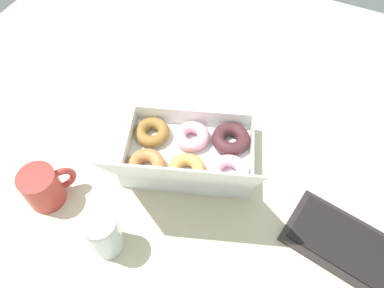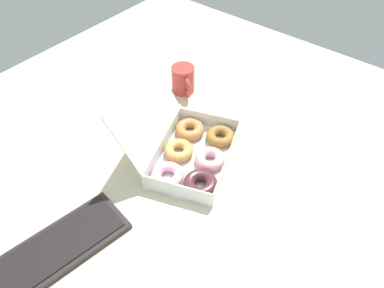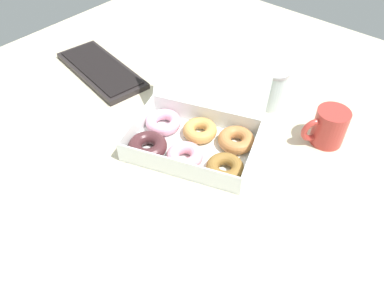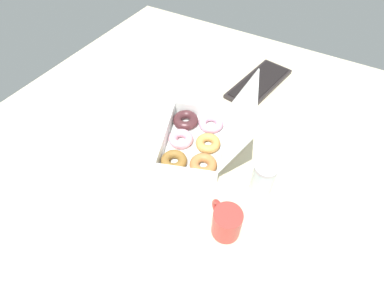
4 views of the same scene
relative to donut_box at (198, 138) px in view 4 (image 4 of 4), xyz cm
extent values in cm
cube|color=beige|center=(0.58, 1.62, -4.46)|extent=(180.00, 180.00, 2.00)
cube|color=white|center=(0.79, -1.36, -3.26)|extent=(38.37, 31.96, 0.40)
cube|color=white|center=(-14.45, -6.86, -0.17)|extent=(7.90, 20.95, 5.79)
cube|color=white|center=(16.02, 4.15, -0.17)|extent=(7.90, 20.95, 5.79)
cube|color=white|center=(4.48, -11.58, -0.17)|extent=(30.23, 11.25, 5.79)
cube|color=white|center=(-2.91, 8.86, -0.17)|extent=(30.23, 11.25, 5.79)
cube|color=white|center=(-4.55, 13.41, 12.78)|extent=(34.12, 20.21, 20.26)
torus|color=#482427|center=(-7.42, -10.00, -1.36)|extent=(12.48, 12.48, 3.65)
torus|color=#F7A1B4|center=(2.44, -6.28, -1.36)|extent=(12.83, 12.83, 3.36)
torus|color=olive|center=(12.87, -2.85, -1.36)|extent=(10.03, 10.03, 3.27)
torus|color=#F2A5C1|center=(-11.02, -0.15, -1.36)|extent=(13.44, 13.44, 3.21)
torus|color=#D4974E|center=(-0.86, 3.90, -1.36)|extent=(13.51, 13.51, 3.31)
torus|color=#BA7740|center=(9.10, 7.28, -1.36)|extent=(13.41, 13.41, 3.47)
cube|color=#272222|center=(-46.97, 6.63, -2.56)|extent=(38.80, 20.83, 1.80)
cube|color=black|center=(-46.97, 6.63, -1.46)|extent=(35.50, 17.99, 0.40)
cylinder|color=#B43730|center=(26.95, 24.96, 1.73)|extent=(8.84, 8.84, 10.38)
torus|color=#B43730|center=(24.31, 21.03, 1.73)|extent=(5.44, 7.03, 7.40)
cylinder|color=black|center=(26.95, 24.96, 5.05)|extent=(7.77, 7.77, 0.62)
cylinder|color=silver|center=(7.03, 28.57, 2.34)|extent=(7.37, 7.37, 11.61)
cylinder|color=#B2B2B7|center=(7.03, 28.57, 8.65)|extent=(7.74, 7.74, 1.00)
cube|color=white|center=(-17.22, -25.29, -3.39)|extent=(16.35, 15.34, 0.15)
camera|label=1|loc=(-23.71, 48.43, 79.97)|focal=35.00mm
camera|label=2|loc=(-63.61, -51.58, 86.73)|focal=35.00mm
camera|label=3|loc=(47.52, -56.31, 68.44)|focal=35.00mm
camera|label=4|loc=(67.79, 36.59, 84.47)|focal=28.00mm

